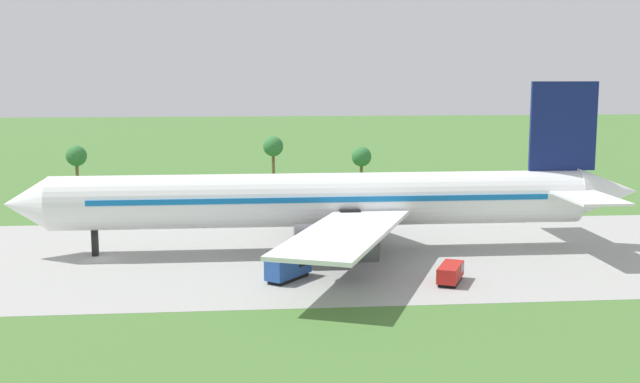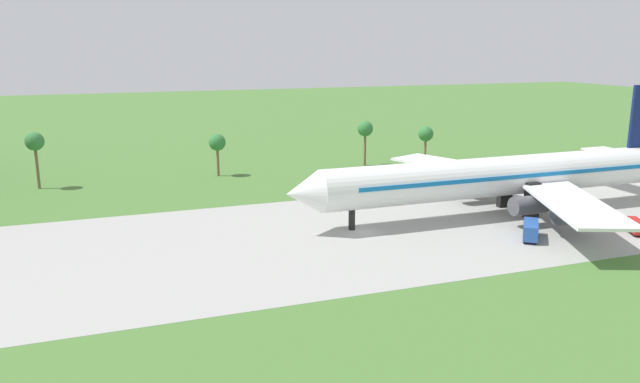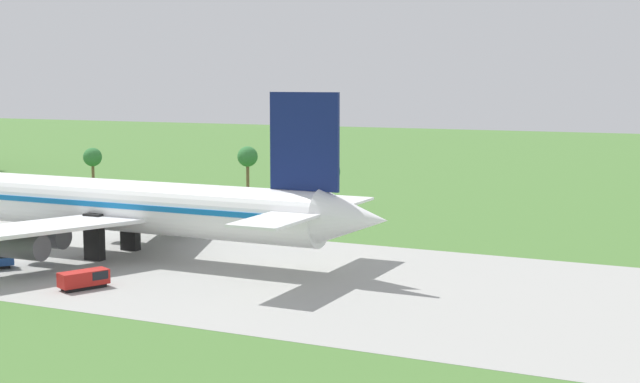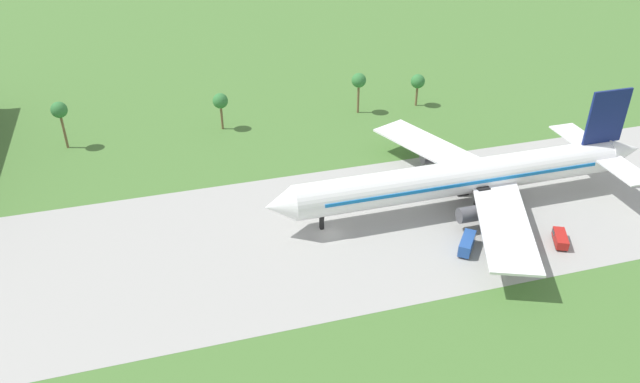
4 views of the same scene
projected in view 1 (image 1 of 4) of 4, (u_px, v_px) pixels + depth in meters
ground_plane at (101, 259)px, 94.17m from camera, size 600.00×600.00×0.00m
taxiway_strip at (101, 259)px, 94.17m from camera, size 320.00×44.00×0.02m
jet_airliner at (334, 200)px, 97.63m from camera, size 77.62×57.84×20.66m
baggage_tug at (289, 267)px, 84.82m from camera, size 5.25×5.90×2.55m
fuel_truck at (451, 272)px, 83.65m from camera, size 3.98×5.54×1.95m
palm_tree_row at (147, 152)px, 140.74m from camera, size 89.16×3.60×11.14m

